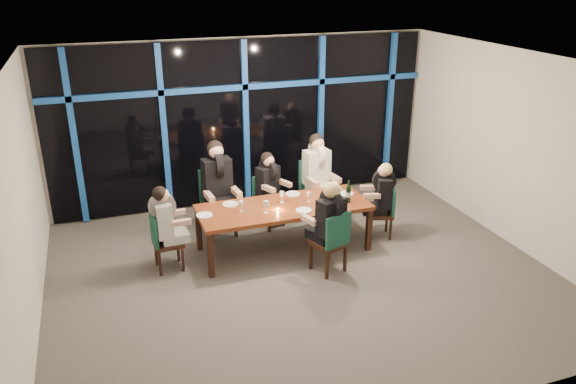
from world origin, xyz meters
name	(u,v)px	position (x,y,z in m)	size (l,w,h in m)	color
room	(303,139)	(0.00, 0.00, 2.02)	(7.04, 7.00, 3.02)	#5E5953
window_wall	(246,120)	(0.01, 2.93, 1.55)	(6.86, 0.43, 2.94)	black
dining_table	(284,210)	(0.00, 0.80, 0.68)	(2.60, 1.00, 0.75)	brown
chair_far_left	(217,198)	(-0.82, 1.76, 0.61)	(0.55, 0.55, 1.09)	black
chair_far_mid	(267,198)	(0.02, 1.76, 0.50)	(0.55, 0.55, 0.89)	black
chair_far_right	(315,186)	(0.91, 1.79, 0.58)	(0.54, 0.54, 1.04)	black
chair_end_left	(162,239)	(-1.84, 0.80, 0.49)	(0.43, 0.43, 0.88)	black
chair_end_right	(385,209)	(1.70, 0.72, 0.48)	(0.50, 0.50, 0.86)	black
chair_near_mid	(332,240)	(0.43, -0.09, 0.53)	(0.56, 0.56, 0.95)	black
diner_far_left	(218,175)	(-0.81, 1.67, 1.03)	(0.57, 0.70, 1.06)	black
diner_far_mid	(269,179)	(0.05, 1.69, 0.85)	(0.56, 0.61, 0.87)	black
diner_far_right	(318,165)	(0.92, 1.71, 0.99)	(0.55, 0.68, 1.01)	silver
diner_end_left	(165,216)	(-1.77, 0.81, 0.85)	(0.56, 0.45, 0.86)	black
diner_end_right	(381,189)	(1.63, 0.74, 0.82)	(0.58, 0.51, 0.84)	black
diner_near_mid	(329,213)	(0.40, -0.01, 0.91)	(0.57, 0.65, 0.93)	black
plate_far_left	(230,204)	(-0.76, 1.11, 0.76)	(0.24, 0.24, 0.01)	white
plate_far_mid	(293,194)	(0.29, 1.18, 0.76)	(0.24, 0.24, 0.01)	white
plate_far_right	(334,189)	(0.99, 1.15, 0.76)	(0.24, 0.24, 0.01)	white
plate_end_left	(205,215)	(-1.21, 0.84, 0.76)	(0.24, 0.24, 0.01)	white
plate_end_right	(346,194)	(1.09, 0.91, 0.76)	(0.24, 0.24, 0.01)	white
plate_near_mid	(304,210)	(0.22, 0.52, 0.76)	(0.24, 0.24, 0.01)	white
wine_bottle	(348,194)	(0.98, 0.61, 0.88)	(0.08, 0.08, 0.35)	black
water_pitcher	(332,199)	(0.70, 0.58, 0.85)	(0.12, 0.11, 0.20)	white
tea_light	(278,209)	(-0.13, 0.68, 0.76)	(0.05, 0.05, 0.03)	#F9A14A
wine_glass_a	(266,204)	(-0.33, 0.63, 0.89)	(0.07, 0.07, 0.19)	silver
wine_glass_b	(282,194)	(0.02, 0.93, 0.88)	(0.07, 0.07, 0.18)	silver
wine_glass_c	(309,195)	(0.41, 0.82, 0.87)	(0.06, 0.06, 0.16)	silver
wine_glass_d	(241,204)	(-0.66, 0.82, 0.87)	(0.06, 0.06, 0.16)	silver
wine_glass_e	(335,187)	(0.89, 0.91, 0.89)	(0.07, 0.07, 0.19)	silver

